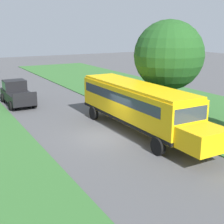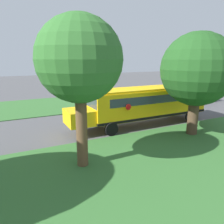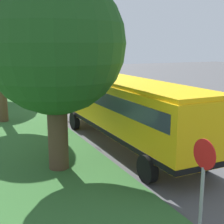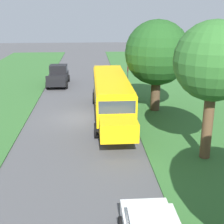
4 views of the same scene
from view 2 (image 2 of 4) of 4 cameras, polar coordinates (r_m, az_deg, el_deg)
The scene contains 6 objects.
ground_plane at distance 21.04m, azimuth 5.07°, elevation -1.41°, with size 120.00×120.00×0.00m, color #4C4C4F.
grass_far_side at distance 28.87m, azimuth -4.35°, elevation 2.85°, with size 10.00×80.00×0.07m, color #33662D.
school_bus at distance 18.60m, azimuth 8.93°, elevation 2.54°, with size 2.84×12.42×3.16m.
pickup_truck at distance 30.38m, azimuth 21.57°, elevation 4.46°, with size 2.28×5.40×2.10m.
oak_tree_beside_bus at distance 16.62m, azimuth 21.38°, elevation 10.41°, with size 5.10×5.10×7.33m.
oak_tree_roadside_mid at distance 10.55m, azimuth -8.51°, elevation 12.87°, with size 4.15×4.15×7.55m.
Camera 2 is at (-17.23, 10.76, 5.51)m, focal length 35.00 mm.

